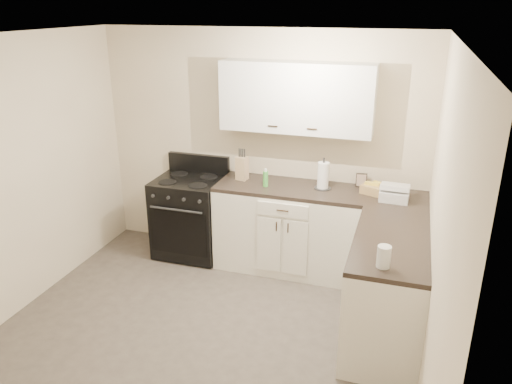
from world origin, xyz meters
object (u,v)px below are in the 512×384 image
(wicker_basket, at_px, (375,190))
(countertop_grill, at_px, (394,195))
(knife_block, at_px, (242,168))
(paper_towel, at_px, (323,176))
(stove, at_px, (190,216))

(wicker_basket, xyz_separation_m, countertop_grill, (0.19, -0.10, 0.01))
(knife_block, xyz_separation_m, paper_towel, (0.88, -0.02, 0.01))
(stove, relative_size, paper_towel, 3.19)
(knife_block, xyz_separation_m, wicker_basket, (1.41, -0.01, -0.08))
(stove, relative_size, knife_block, 3.52)
(paper_towel, relative_size, wicker_basket, 1.06)
(stove, distance_m, countertop_grill, 2.26)
(wicker_basket, relative_size, countertop_grill, 0.97)
(wicker_basket, height_order, countertop_grill, countertop_grill)
(wicker_basket, bearing_deg, paper_towel, -179.52)
(stove, xyz_separation_m, wicker_basket, (2.01, 0.08, 0.52))
(knife_block, height_order, paper_towel, paper_towel)
(knife_block, relative_size, countertop_grill, 0.93)
(stove, height_order, countertop_grill, countertop_grill)
(stove, bearing_deg, paper_towel, 2.82)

